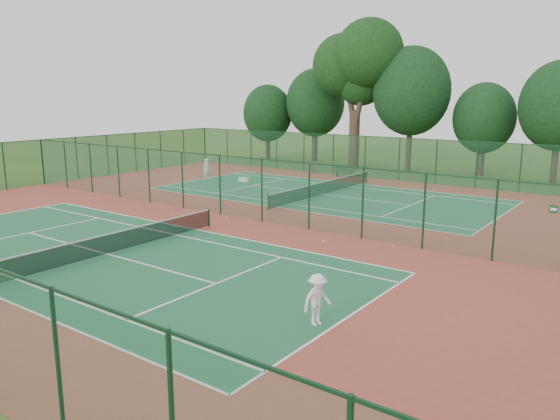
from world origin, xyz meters
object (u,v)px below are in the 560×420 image
object	(u,v)px
player_near	(317,300)
big_tree	(358,64)
trash_bin	(310,169)
kit_bag	(244,180)
bench	(344,171)
player_far	(206,169)

from	to	relation	value
player_near	big_tree	world-z (taller)	big_tree
player_near	trash_bin	world-z (taller)	player_near
kit_bag	big_tree	bearing A→B (deg)	74.30
big_tree	trash_bin	bearing A→B (deg)	-107.77
bench	player_near	bearing A→B (deg)	-73.56
player_far	trash_bin	world-z (taller)	player_far
player_near	kit_bag	size ratio (longest dim) A/B	1.80
bench	kit_bag	world-z (taller)	bench
player_far	trash_bin	bearing A→B (deg)	158.98
player_far	bench	bearing A→B (deg)	143.55
bench	big_tree	distance (m)	10.71
player_far	big_tree	size ratio (longest dim) A/B	0.13
player_near	player_far	size ratio (longest dim) A/B	0.93
player_near	kit_bag	xyz separation A→B (m)	(-19.60, 20.03, -0.65)
player_near	trash_bin	xyz separation A→B (m)	(-17.94, 27.16, -0.42)
player_near	trash_bin	distance (m)	32.55
kit_bag	player_far	bearing A→B (deg)	-163.32
player_far	big_tree	xyz separation A→B (m)	(6.52, 13.37, 8.69)
trash_bin	big_tree	world-z (taller)	big_tree
trash_bin	bench	distance (m)	3.51
player_far	big_tree	distance (m)	17.23
trash_bin	big_tree	distance (m)	10.70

